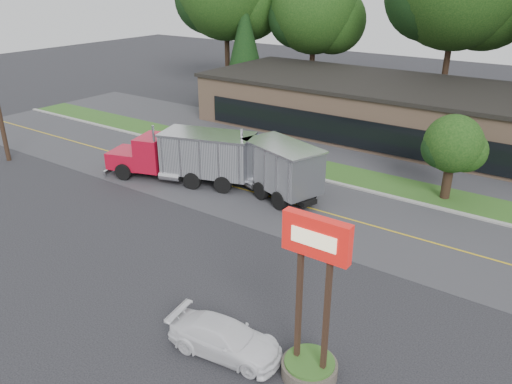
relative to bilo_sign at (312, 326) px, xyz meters
The scene contains 14 objects.
ground 10.98m from the bilo_sign, 166.61° to the left, with size 140.00×140.00×0.00m, color #3A3A40.
road 15.70m from the bilo_sign, 132.40° to the left, with size 60.00×8.00×0.02m, color #4B4B4F.
center_line 15.70m from the bilo_sign, 132.40° to the left, with size 60.00×0.12×0.01m, color gold.
curb 19.00m from the bilo_sign, 123.77° to the left, with size 60.00×0.30×0.12m, color #9E9E99.
grass_verge 20.51m from the bilo_sign, 120.96° to the left, with size 60.00×3.40×0.03m, color #386522.
far_parking 24.91m from the bilo_sign, 115.02° to the left, with size 60.00×7.00×0.02m, color #4B4B4F.
strip_mall 29.74m from the bilo_sign, 106.61° to the left, with size 32.00×12.00×4.00m, color tan.
bilo_sign is the anchor object (origin of this frame).
tree_far_b 42.43m from the bilo_sign, 119.07° to the left, with size 9.61×9.04×13.71m.
evergreen_left 42.10m from the bilo_sign, 129.19° to the left, with size 4.64×4.64×10.54m.
tree_verge 17.59m from the bilo_sign, 91.45° to the left, with size 3.62×3.40×5.16m.
dump_truck_red 18.36m from the bilo_sign, 144.69° to the left, with size 10.11×5.27×3.36m.
dump_truck_blue 15.61m from the bilo_sign, 128.57° to the left, with size 8.68×5.00×3.36m.
rally_car 3.40m from the bilo_sign, 165.78° to the right, with size 1.72×4.22×1.23m, color white.
Camera 1 is at (16.52, -14.18, 12.43)m, focal length 35.00 mm.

